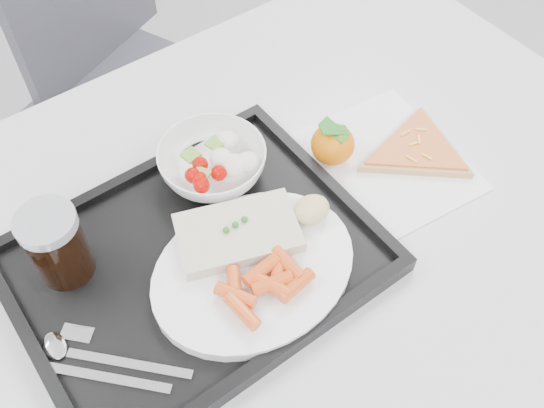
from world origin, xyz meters
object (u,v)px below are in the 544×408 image
object	(u,v)px
pizza_slice	(417,149)
salad_bowl	(213,162)
chair	(116,59)
tangerine	(333,144)
cola_glass	(56,244)
tray	(195,262)
table	(258,249)
dinner_plate	(254,270)

from	to	relation	value
pizza_slice	salad_bowl	bearing A→B (deg)	152.99
chair	tangerine	xyz separation A→B (m)	(0.07, -0.65, 0.25)
cola_glass	tray	bearing A→B (deg)	-31.93
table	chair	distance (m)	0.70
tray	pizza_slice	xyz separation A→B (m)	(0.37, -0.03, 0.00)
tangerine	tray	bearing A→B (deg)	-172.23
salad_bowl	pizza_slice	distance (m)	0.31
tangerine	salad_bowl	bearing A→B (deg)	156.03
table	tray	world-z (taller)	tray
cola_glass	salad_bowl	bearing A→B (deg)	5.21
salad_bowl	dinner_plate	bearing A→B (deg)	-106.33
chair	tray	world-z (taller)	chair
dinner_plate	salad_bowl	distance (m)	0.18
tray	salad_bowl	size ratio (longest dim) A/B	2.96
chair	tray	xyz separation A→B (m)	(-0.19, -0.69, 0.22)
tray	salad_bowl	world-z (taller)	salad_bowl
tangerine	pizza_slice	size ratio (longest dim) A/B	0.30
chair	tray	size ratio (longest dim) A/B	2.07
tangerine	cola_glass	bearing A→B (deg)	172.82
dinner_plate	tray	bearing A→B (deg)	128.12
table	tangerine	size ratio (longest dim) A/B	16.32
dinner_plate	pizza_slice	distance (m)	0.32
chair	dinner_plate	bearing A→B (deg)	-100.92
chair	tangerine	bearing A→B (deg)	-84.28
table	chair	bearing A→B (deg)	82.47
dinner_plate	pizza_slice	bearing A→B (deg)	5.54
chair	salad_bowl	size ratio (longest dim) A/B	6.11
tangerine	table	bearing A→B (deg)	-169.96
salad_bowl	pizza_slice	xyz separation A→B (m)	(0.27, -0.14, -0.03)
tray	salad_bowl	xyz separation A→B (m)	(0.10, 0.11, 0.03)
chair	salad_bowl	xyz separation A→B (m)	(-0.10, -0.58, 0.25)
tangerine	pizza_slice	bearing A→B (deg)	-31.14
table	cola_glass	bearing A→B (deg)	162.20
tray	dinner_plate	size ratio (longest dim) A/B	1.67
cola_glass	tangerine	world-z (taller)	cola_glass
dinner_plate	salad_bowl	world-z (taller)	salad_bowl
cola_glass	pizza_slice	distance (m)	0.52
chair	cola_glass	xyz separation A→B (m)	(-0.33, -0.60, 0.28)
tray	tangerine	distance (m)	0.26
cola_glass	table	bearing A→B (deg)	-17.80
tray	chair	bearing A→B (deg)	74.25
table	tray	size ratio (longest dim) A/B	2.67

